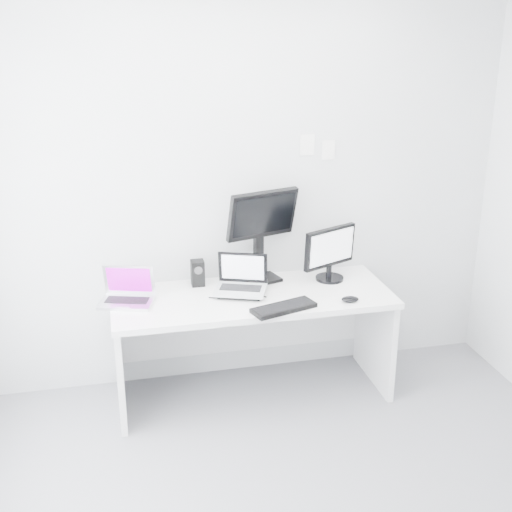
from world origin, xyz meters
name	(u,v)px	position (x,y,z in m)	size (l,w,h in m)	color
back_wall	(241,188)	(0.00, 1.60, 1.35)	(3.60, 3.60, 0.00)	#B6B8BA
desk	(252,345)	(0.00, 1.25, 0.36)	(1.80, 0.70, 0.73)	white
macbook	(125,286)	(-0.80, 1.28, 0.85)	(0.32, 0.24, 0.24)	silver
speaker	(198,273)	(-0.32, 1.49, 0.82)	(0.09, 0.09, 0.17)	black
dell_laptop	(240,276)	(-0.08, 1.26, 0.86)	(0.32, 0.25, 0.27)	silver
rear_monitor	(261,235)	(0.11, 1.47, 1.06)	(0.48, 0.17, 0.66)	black
samsung_monitor	(331,253)	(0.57, 1.39, 0.92)	(0.42, 0.19, 0.38)	black
keyboard	(284,308)	(0.14, 0.98, 0.74)	(0.40, 0.14, 0.03)	black
mouse	(350,299)	(0.57, 1.00, 0.75)	(0.11, 0.07, 0.04)	black
wall_note_0	(307,145)	(0.45, 1.59, 1.62)	(0.10, 0.00, 0.14)	white
wall_note_1	(329,150)	(0.60, 1.59, 1.58)	(0.09, 0.00, 0.13)	white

